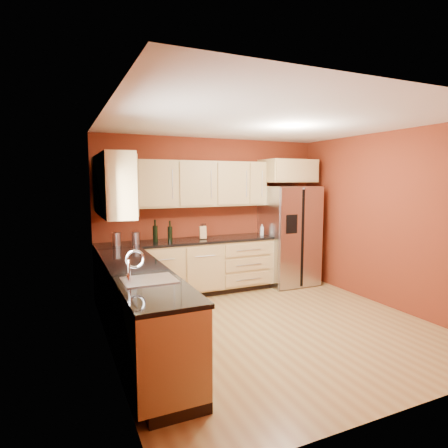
{
  "coord_description": "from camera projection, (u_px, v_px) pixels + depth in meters",
  "views": [
    {
      "loc": [
        -2.48,
        -4.02,
        1.88
      ],
      "look_at": [
        -0.27,
        0.9,
        1.25
      ],
      "focal_mm": 30.0,
      "sensor_mm": 36.0,
      "label": 1
    }
  ],
  "objects": [
    {
      "name": "upper_cabinets_back",
      "position": [
        202.0,
        184.0,
        6.22
      ],
      "size": [
        2.3,
        0.33,
        0.75
      ],
      "primitive_type": "cube",
      "color": "tan",
      "rests_on": "wall_back"
    },
    {
      "name": "base_cabinets_back",
      "position": [
        188.0,
        269.0,
        6.13
      ],
      "size": [
        2.9,
        0.6,
        0.88
      ],
      "primitive_type": "cube",
      "color": "tan",
      "rests_on": "floor"
    },
    {
      "name": "over_fridge_cabinet",
      "position": [
        288.0,
        171.0,
        6.72
      ],
      "size": [
        0.92,
        0.6,
        0.4
      ],
      "primitive_type": "cube",
      "color": "tan",
      "rests_on": "wall_back"
    },
    {
      "name": "soap_dispenser",
      "position": [
        262.0,
        230.0,
        6.57
      ],
      "size": [
        0.09,
        0.09,
        0.19
      ],
      "primitive_type": "cylinder",
      "rotation": [
        0.0,
        0.0,
        0.43
      ],
      "color": "silver",
      "rests_on": "countertop_back"
    },
    {
      "name": "refrigerator",
      "position": [
        289.0,
        235.0,
        6.79
      ],
      "size": [
        0.9,
        0.75,
        1.78
      ],
      "primitive_type": "cube",
      "color": "silver",
      "rests_on": "floor"
    },
    {
      "name": "floor",
      "position": [
        271.0,
        326.0,
        4.87
      ],
      "size": [
        4.0,
        4.0,
        0.0
      ],
      "primitive_type": "plane",
      "color": "olive",
      "rests_on": "ground"
    },
    {
      "name": "wall_back",
      "position": [
        212.0,
        214.0,
        6.53
      ],
      "size": [
        4.0,
        0.04,
        2.6
      ],
      "primitive_type": "cube",
      "color": "maroon",
      "rests_on": "floor"
    },
    {
      "name": "countertop_back",
      "position": [
        188.0,
        241.0,
        6.07
      ],
      "size": [
        2.9,
        0.62,
        0.04
      ],
      "primitive_type": "cube",
      "color": "black",
      "rests_on": "base_cabinets_back"
    },
    {
      "name": "canister_left",
      "position": [
        136.0,
        238.0,
        5.65
      ],
      "size": [
        0.12,
        0.12,
        0.18
      ],
      "primitive_type": "cylinder",
      "rotation": [
        0.0,
        0.0,
        -0.07
      ],
      "color": "silver",
      "rests_on": "countertop_back"
    },
    {
      "name": "canister_right",
      "position": [
        116.0,
        239.0,
        5.54
      ],
      "size": [
        0.13,
        0.13,
        0.19
      ],
      "primitive_type": "cylinder",
      "rotation": [
        0.0,
        0.0,
        0.1
      ],
      "color": "silver",
      "rests_on": "countertop_back"
    },
    {
      "name": "knife_block",
      "position": [
        203.0,
        233.0,
        6.17
      ],
      "size": [
        0.12,
        0.12,
        0.21
      ],
      "primitive_type": "cube",
      "rotation": [
        0.0,
        0.0,
        -0.21
      ],
      "color": "tan",
      "rests_on": "countertop_back"
    },
    {
      "name": "ceiling",
      "position": [
        274.0,
        121.0,
        4.57
      ],
      "size": [
        4.0,
        4.0,
        0.0
      ],
      "primitive_type": "plane",
      "color": "white",
      "rests_on": "wall_back"
    },
    {
      "name": "window",
      "position": [
        116.0,
        217.0,
        3.43
      ],
      "size": [
        0.03,
        0.9,
        1.0
      ],
      "primitive_type": "cube",
      "color": "white",
      "rests_on": "wall_left"
    },
    {
      "name": "base_cabinets_left",
      "position": [
        139.0,
        312.0,
        4.13
      ],
      "size": [
        0.6,
        2.8,
        0.88
      ],
      "primitive_type": "cube",
      "color": "tan",
      "rests_on": "floor"
    },
    {
      "name": "corner_upper_cabinet",
      "position": [
        115.0,
        184.0,
        5.49
      ],
      "size": [
        0.67,
        0.67,
        0.75
      ],
      "primitive_type": "cube",
      "rotation": [
        0.0,
        0.0,
        0.79
      ],
      "color": "tan",
      "rests_on": "wall_back"
    },
    {
      "name": "wall_front",
      "position": [
        408.0,
        256.0,
        2.91
      ],
      "size": [
        4.0,
        0.04,
        2.6
      ],
      "primitive_type": "cube",
      "color": "maroon",
      "rests_on": "floor"
    },
    {
      "name": "countertop_left",
      "position": [
        139.0,
        271.0,
        4.08
      ],
      "size": [
        0.62,
        2.8,
        0.04
      ],
      "primitive_type": "cube",
      "color": "black",
      "rests_on": "base_cabinets_left"
    },
    {
      "name": "wine_bottle_a",
      "position": [
        170.0,
        231.0,
        5.88
      ],
      "size": [
        0.09,
        0.09,
        0.33
      ],
      "primitive_type": null,
      "rotation": [
        0.0,
        0.0,
        0.28
      ],
      "color": "black",
      "rests_on": "countertop_back"
    },
    {
      "name": "wine_bottle_b",
      "position": [
        155.0,
        231.0,
        5.86
      ],
      "size": [
        0.1,
        0.1,
        0.35
      ],
      "primitive_type": null,
      "rotation": [
        0.0,
        0.0,
        0.24
      ],
      "color": "black",
      "rests_on": "countertop_back"
    },
    {
      "name": "upper_cabinets_left",
      "position": [
        113.0,
        185.0,
        4.57
      ],
      "size": [
        0.33,
        1.35,
        0.75
      ],
      "primitive_type": "cube",
      "color": "tan",
      "rests_on": "wall_left"
    },
    {
      "name": "wall_left",
      "position": [
        108.0,
        237.0,
        3.9
      ],
      "size": [
        0.04,
        4.0,
        2.6
      ],
      "primitive_type": "cube",
      "color": "maroon",
      "rests_on": "floor"
    },
    {
      "name": "sink_faucet",
      "position": [
        149.0,
        265.0,
        3.6
      ],
      "size": [
        0.5,
        0.42,
        0.3
      ],
      "primitive_type": null,
      "color": "silver",
      "rests_on": "countertop_left"
    },
    {
      "name": "wall_right",
      "position": [
        388.0,
        220.0,
        5.53
      ],
      "size": [
        0.04,
        4.0,
        2.6
      ],
      "primitive_type": "cube",
      "color": "maroon",
      "rests_on": "floor"
    }
  ]
}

